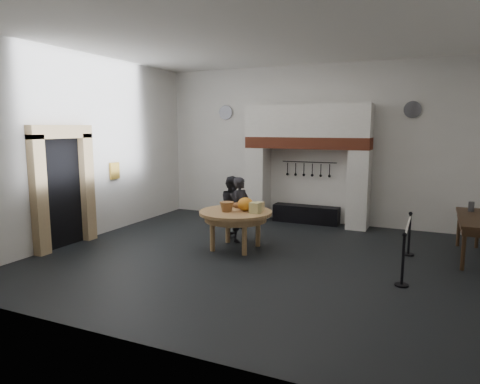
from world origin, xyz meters
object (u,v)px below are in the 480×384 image
at_px(visitor_near, 241,210).
at_px(barrier_post_far, 409,235).
at_px(work_table, 236,212).
at_px(visitor_far, 233,206).
at_px(barrier_post_near, 403,261).
at_px(side_table, 473,218).
at_px(iron_range, 306,214).

height_order(visitor_near, barrier_post_far, visitor_near).
distance_m(work_table, visitor_far, 1.18).
height_order(visitor_near, visitor_far, visitor_near).
height_order(visitor_far, barrier_post_near, visitor_far).
relative_size(work_table, visitor_far, 1.07).
height_order(visitor_far, side_table, visitor_far).
xyz_separation_m(visitor_far, barrier_post_far, (4.19, 0.05, -0.32)).
height_order(iron_range, barrier_post_near, barrier_post_near).
bearing_deg(iron_range, barrier_post_far, -36.93).
height_order(work_table, barrier_post_near, barrier_post_near).
xyz_separation_m(iron_range, visitor_near, (-0.90, -2.63, 0.53)).
relative_size(visitor_far, side_table, 0.70).
height_order(work_table, barrier_post_far, barrier_post_far).
relative_size(visitor_near, visitor_far, 1.02).
relative_size(barrier_post_near, barrier_post_far, 1.00).
distance_m(visitor_far, barrier_post_near, 4.63).
relative_size(side_table, barrier_post_near, 2.44).
xyz_separation_m(work_table, visitor_far, (-0.56, 1.04, -0.07)).
xyz_separation_m(visitor_near, side_table, (5.00, 0.75, 0.09)).
relative_size(visitor_near, barrier_post_far, 1.74).
distance_m(visitor_far, side_table, 5.41).
xyz_separation_m(iron_range, side_table, (4.10, -1.88, 0.62)).
bearing_deg(visitor_far, iron_range, -57.57).
bearing_deg(visitor_far, side_table, -113.65).
distance_m(iron_range, visitor_far, 2.63).
relative_size(iron_range, visitor_near, 1.21).
bearing_deg(iron_range, visitor_near, -108.82).
bearing_deg(work_table, iron_range, 77.26).
xyz_separation_m(visitor_near, barrier_post_far, (3.79, 0.45, -0.33)).
height_order(side_table, barrier_post_near, same).
xyz_separation_m(barrier_post_near, barrier_post_far, (0.00, 2.00, 0.00)).
xyz_separation_m(iron_range, barrier_post_far, (2.90, -2.18, 0.20)).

